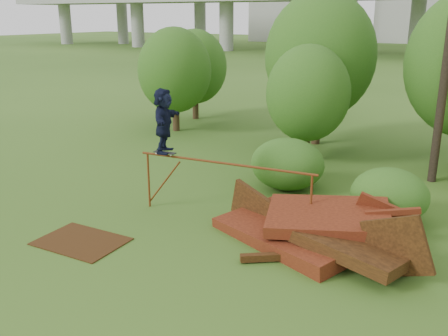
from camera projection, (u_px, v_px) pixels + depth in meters
The scene contains 12 objects.
ground at pixel (208, 262), 11.41m from camera, with size 240.00×240.00×0.00m, color #2D5116.
scrap_pile at pixel (316, 230), 12.18m from camera, with size 5.72×3.61×1.85m.
grind_rail at pixel (224, 174), 13.39m from camera, with size 5.09×0.69×1.66m.
skateboard at pixel (165, 153), 14.00m from camera, with size 0.68×0.26×0.07m.
skater at pixel (164, 121), 13.73m from camera, with size 1.67×0.53×1.80m, color black.
flat_plate at pixel (81, 241), 12.41m from camera, with size 2.11×1.51×0.03m, color #38200C.
tree_0 at pixel (175, 70), 23.51m from camera, with size 3.48×3.48×4.91m.
tree_1 at pixel (320, 56), 20.80m from camera, with size 4.61×4.61×6.41m.
tree_2 at pixel (308, 94), 18.56m from camera, with size 3.14×3.14×4.42m.
tree_6 at pixel (195, 67), 26.36m from camera, with size 3.39×3.39×4.74m.
shrub_left at pixel (287, 164), 16.02m from camera, with size 2.39×2.21×1.65m, color #1E4C14.
shrub_right at pixel (389, 195), 13.48m from camera, with size 2.10×1.92×1.49m, color #1E4C14.
Camera 1 is at (5.69, -8.56, 5.42)m, focal length 40.00 mm.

